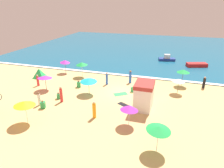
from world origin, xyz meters
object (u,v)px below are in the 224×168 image
beach_umbrella_2 (129,108)px  beachgoer_5 (133,89)px  beach_umbrella_4 (89,80)px  beach_umbrella_5 (183,71)px  beachgoer_10 (59,96)px  beach_umbrella_3 (179,80)px  beachgoer_3 (130,77)px  beach_umbrella_9 (82,64)px  beach_tent (39,73)px  beachgoer_4 (39,99)px  beachgoer_1 (38,80)px  beachgoer_6 (94,110)px  small_boat_0 (167,59)px  beachgoer_2 (107,79)px  beachgoer_9 (79,84)px  lifeguard_cabana (144,95)px  beachgoer_8 (61,94)px  small_boat_1 (197,65)px  beach_umbrella_7 (159,128)px  beachgoer_7 (204,83)px  beach_umbrella_6 (45,77)px  beach_umbrella_0 (24,103)px  beach_umbrella_8 (65,61)px  beachgoer_0 (43,105)px

beach_umbrella_2 → beachgoer_5: beach_umbrella_2 is taller
beach_umbrella_4 → beach_umbrella_5: beach_umbrella_5 is taller
beachgoer_10 → beach_umbrella_3: bearing=23.2°
beachgoer_3 → beachgoer_5: beachgoer_3 is taller
beach_umbrella_3 → beach_umbrella_9: beach_umbrella_9 is taller
beach_tent → beachgoer_4: beachgoer_4 is taller
beachgoer_1 → beach_umbrella_4: bearing=-2.7°
beachgoer_6 → small_boat_0: size_ratio=0.54×
beachgoer_1 → beachgoer_5: beachgoer_1 is taller
beachgoer_2 → beachgoer_9: bearing=-148.4°
beachgoer_2 → lifeguard_cabana: bearing=-41.7°
lifeguard_cabana → beachgoer_8: bearing=-171.9°
lifeguard_cabana → beachgoer_9: 9.94m
beach_umbrella_3 → small_boat_1: size_ratio=0.55×
beach_umbrella_9 → beachgoer_10: size_ratio=2.86×
beach_umbrella_7 → beachgoer_5: (-4.00, 10.36, -1.71)m
beach_umbrella_2 → beach_umbrella_4: size_ratio=0.83×
lifeguard_cabana → beachgoer_4: lifeguard_cabana is taller
beachgoer_1 → beachgoer_10: 5.59m
lifeguard_cabana → beach_umbrella_9: 12.91m
beachgoer_1 → small_boat_0: 24.62m
beachgoer_2 → beachgoer_6: (1.58, -8.73, -0.01)m
beachgoer_5 → beachgoer_6: size_ratio=0.45×
beach_umbrella_4 → beachgoer_9: bearing=144.9°
beachgoer_2 → beachgoer_5: 4.30m
beach_tent → small_boat_1: (23.63, 12.92, -0.31)m
beach_umbrella_7 → beach_tent: (-18.81, 11.39, -1.33)m
beachgoer_3 → beachgoer_7: bearing=6.0°
beachgoer_10 → beachgoer_4: bearing=-119.8°
beach_umbrella_6 → beach_umbrella_7: beach_umbrella_7 is taller
beachgoer_7 → small_boat_0: 13.57m
beach_umbrella_0 → beachgoer_3: bearing=60.8°
beach_umbrella_3 → beach_umbrella_9: size_ratio=0.89×
beach_umbrella_2 → beachgoer_8: 8.86m
lifeguard_cabana → beachgoer_6: size_ratio=1.66×
beachgoer_2 → beachgoer_6: bearing=-79.8°
lifeguard_cabana → beachgoer_2: (-5.96, 5.31, -0.66)m
beach_umbrella_4 → beachgoer_9: (-2.20, 1.54, -1.41)m
beach_umbrella_8 → small_boat_0: 19.85m
beachgoer_0 → beachgoer_3: beachgoer_3 is taller
beach_tent → small_boat_0: size_ratio=0.86×
beach_umbrella_2 → beach_umbrella_5: size_ratio=0.92×
beach_umbrella_3 → small_boat_1: beach_umbrella_3 is taller
beach_umbrella_3 → beachgoer_9: beach_umbrella_3 is taller
beachgoer_8 → beachgoer_10: (-0.79, 0.64, -0.59)m
beachgoer_7 → small_boat_1: size_ratio=0.43×
beach_umbrella_7 → beach_umbrella_8: bearing=137.8°
beachgoer_1 → beachgoer_6: size_ratio=0.89×
beach_umbrella_4 → beachgoer_4: 6.15m
beachgoer_1 → beachgoer_6: 11.90m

